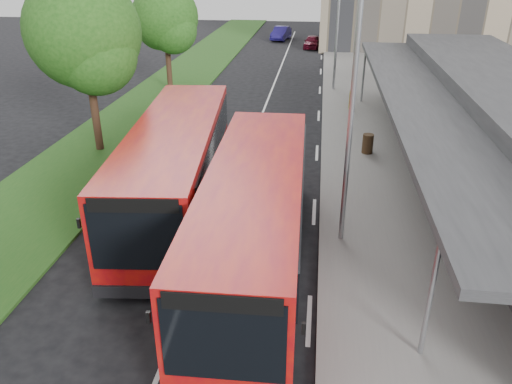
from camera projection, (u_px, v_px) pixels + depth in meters
ground at (201, 267)px, 15.03m from camera, size 120.00×120.00×0.00m
pavement at (362, 98)px, 32.20m from camera, size 5.00×80.00×0.15m
grass_verge at (166, 92)px, 33.69m from camera, size 5.00×80.00×0.10m
lane_centre_line at (260, 119)px, 28.44m from camera, size 0.12×70.00×0.01m
kerb_dashes at (319, 102)px, 31.64m from camera, size 0.12×56.00×0.01m
station_building at (507, 132)px, 20.06m from camera, size 7.70×26.00×4.00m
tree_mid at (85, 39)px, 21.69m from camera, size 4.96×4.96×7.97m
tree_far at (166, 21)px, 32.71m from camera, size 4.36×4.36×6.94m
lamp_post_near at (349, 101)px, 14.31m from camera, size 1.44×0.28×8.00m
lamp_post_far at (337, 18)px, 32.19m from camera, size 1.44×0.28×8.00m
bus_main at (255, 219)px, 14.37m from camera, size 3.11×11.18×3.15m
bus_second at (177, 167)px, 17.79m from camera, size 3.97×11.60×3.23m
litter_bin at (368, 144)px, 22.99m from camera, size 0.57×0.57×0.90m
bollard at (351, 100)px, 29.49m from camera, size 0.20×0.20×1.06m
car_near at (312, 42)px, 49.23m from camera, size 1.72×3.65×1.21m
car_far at (281, 33)px, 53.91m from camera, size 2.09×4.35×1.37m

